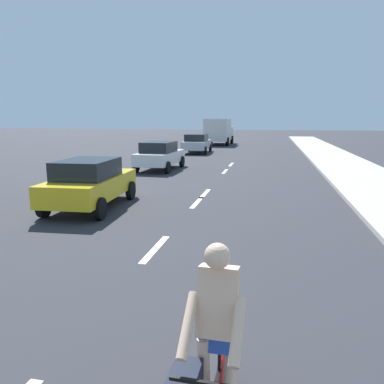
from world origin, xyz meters
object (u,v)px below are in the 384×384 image
cyclist (209,355)px  parked_car_yellow (90,182)px  delivery_truck (219,131)px  parked_car_white (160,155)px  parked_car_silver (197,143)px

cyclist → parked_car_yellow: bearing=-55.6°
cyclist → parked_car_yellow: cyclist is taller
cyclist → parked_car_yellow: size_ratio=0.43×
cyclist → delivery_truck: 38.67m
cyclist → parked_car_white: 18.10m
delivery_truck → parked_car_white: bearing=-90.3°
cyclist → parked_car_white: size_ratio=0.43×
parked_car_white → parked_car_silver: same height
parked_car_yellow → parked_car_white: size_ratio=0.99×
cyclist → parked_car_white: cyclist is taller
parked_car_white → parked_car_yellow: bearing=-85.3°
cyclist → parked_car_silver: bearing=-77.1°
parked_car_yellow → delivery_truck: 30.34m
cyclist → parked_car_yellow: 9.49m
parked_car_silver → delivery_truck: bearing=86.2°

